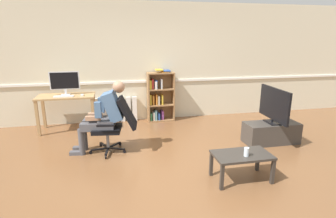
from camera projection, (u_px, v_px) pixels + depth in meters
name	position (u px, v px, depth m)	size (l,w,h in m)	color
ground_plane	(170.00, 168.00, 4.02)	(18.00, 18.00, 0.00)	brown
back_wall	(146.00, 63.00, 6.17)	(12.00, 0.13, 2.70)	beige
computer_desk	(66.00, 101.00, 5.54)	(1.14, 0.59, 0.76)	tan
imac_monitor	(65.00, 81.00, 5.51)	(0.60, 0.14, 0.48)	silver
keyboard	(64.00, 96.00, 5.37)	(0.39, 0.12, 0.02)	silver
computer_mouse	(82.00, 95.00, 5.46)	(0.06, 0.10, 0.03)	white
bookshelf	(159.00, 97.00, 6.23)	(0.62, 0.29, 1.22)	olive
radiator	(116.00, 110.00, 6.20)	(0.96, 0.08, 0.58)	white
office_chair	(116.00, 123.00, 4.50)	(0.85, 0.62, 0.96)	black
person_seated	(104.00, 115.00, 4.45)	(0.97, 0.44, 1.23)	#4C4C51
tv_stand	(271.00, 133.00, 4.97)	(1.00, 0.43, 0.39)	#3D3833
tv_screen	(274.00, 105.00, 4.83)	(0.22, 0.95, 0.65)	black
coffee_table	(242.00, 157.00, 3.62)	(0.79, 0.45, 0.38)	#332D28
drinking_glass	(246.00, 152.00, 3.53)	(0.07, 0.07, 0.12)	silver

